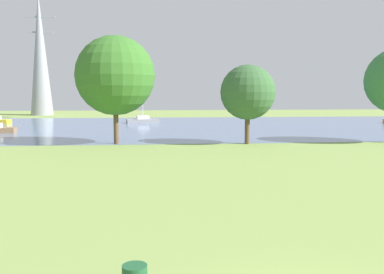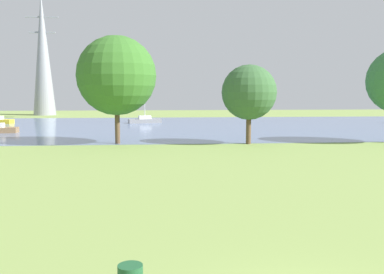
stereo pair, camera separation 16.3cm
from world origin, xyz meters
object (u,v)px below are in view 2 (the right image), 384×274
(sailboat_gray, at_px, (145,120))
(electricity_pylon, at_px, (43,54))
(tree_east_far, at_px, (249,92))
(tree_east_near, at_px, (116,76))

(sailboat_gray, height_order, electricity_pylon, electricity_pylon)
(sailboat_gray, relative_size, tree_east_far, 1.04)
(electricity_pylon, bearing_deg, tree_east_far, -59.21)
(sailboat_gray, xyz_separation_m, electricity_pylon, (-20.66, 24.56, 11.66))
(tree_east_far, bearing_deg, electricity_pylon, 120.79)
(tree_east_near, bearing_deg, sailboat_gray, 85.93)
(tree_east_far, bearing_deg, sailboat_gray, 110.27)
(sailboat_gray, relative_size, electricity_pylon, 0.30)
(tree_east_near, height_order, tree_east_far, tree_east_near)
(electricity_pylon, bearing_deg, tree_east_near, -69.33)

